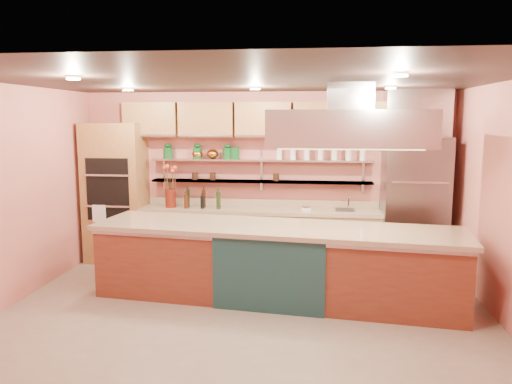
# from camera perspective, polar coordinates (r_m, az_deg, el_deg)

# --- Properties ---
(floor) EXTENTS (6.00, 5.00, 0.02)m
(floor) POSITION_cam_1_polar(r_m,az_deg,el_deg) (6.20, -1.45, -14.18)
(floor) COLOR gray
(floor) RESTS_ON ground
(ceiling) EXTENTS (6.00, 5.00, 0.02)m
(ceiling) POSITION_cam_1_polar(r_m,az_deg,el_deg) (5.74, -1.56, 12.68)
(ceiling) COLOR black
(ceiling) RESTS_ON wall_back
(wall_back) EXTENTS (6.00, 0.04, 2.80)m
(wall_back) POSITION_cam_1_polar(r_m,az_deg,el_deg) (8.26, 1.00, 1.66)
(wall_back) COLOR #C96C5F
(wall_back) RESTS_ON floor
(wall_front) EXTENTS (6.00, 0.04, 2.80)m
(wall_front) POSITION_cam_1_polar(r_m,az_deg,el_deg) (3.41, -7.62, -8.24)
(wall_front) COLOR #C96C5F
(wall_front) RESTS_ON floor
(wall_left) EXTENTS (0.04, 5.00, 2.80)m
(wall_left) POSITION_cam_1_polar(r_m,az_deg,el_deg) (6.91, -26.96, -0.60)
(wall_left) COLOR #C96C5F
(wall_left) RESTS_ON floor
(oven_stack) EXTENTS (0.95, 0.64, 2.30)m
(oven_stack) POSITION_cam_1_polar(r_m,az_deg,el_deg) (8.59, -15.72, -0.08)
(oven_stack) COLOR #996837
(oven_stack) RESTS_ON floor
(refrigerator) EXTENTS (0.95, 0.72, 2.10)m
(refrigerator) POSITION_cam_1_polar(r_m,az_deg,el_deg) (8.06, 17.58, -1.42)
(refrigerator) COLOR slate
(refrigerator) RESTS_ON floor
(back_counter) EXTENTS (3.84, 0.64, 0.93)m
(back_counter) POSITION_cam_1_polar(r_m,az_deg,el_deg) (8.14, 0.41, -5.13)
(back_counter) COLOR tan
(back_counter) RESTS_ON floor
(wall_shelf_lower) EXTENTS (3.60, 0.26, 0.03)m
(wall_shelf_lower) POSITION_cam_1_polar(r_m,az_deg,el_deg) (8.15, 0.55, 1.21)
(wall_shelf_lower) COLOR #B9BCC1
(wall_shelf_lower) RESTS_ON wall_back
(wall_shelf_upper) EXTENTS (3.60, 0.26, 0.03)m
(wall_shelf_upper) POSITION_cam_1_polar(r_m,az_deg,el_deg) (8.11, 0.56, 3.67)
(wall_shelf_upper) COLOR #B9BCC1
(wall_shelf_upper) RESTS_ON wall_back
(upper_cabinets) EXTENTS (4.60, 0.36, 0.55)m
(upper_cabinets) POSITION_cam_1_polar(r_m,az_deg,el_deg) (8.03, 0.88, 8.26)
(upper_cabinets) COLOR #996837
(upper_cabinets) RESTS_ON wall_back
(range_hood) EXTENTS (2.00, 1.00, 0.45)m
(range_hood) POSITION_cam_1_polar(r_m,az_deg,el_deg) (6.35, 10.57, 7.17)
(range_hood) COLOR #B9BCC1
(range_hood) RESTS_ON ceiling
(ceiling_downlights) EXTENTS (4.00, 2.80, 0.02)m
(ceiling_downlights) POSITION_cam_1_polar(r_m,az_deg,el_deg) (5.94, -1.27, 12.25)
(ceiling_downlights) COLOR #FFE5A5
(ceiling_downlights) RESTS_ON ceiling
(island) EXTENTS (4.80, 1.56, 0.98)m
(island) POSITION_cam_1_polar(r_m,az_deg,el_deg) (6.63, 2.30, -8.06)
(island) COLOR brown
(island) RESTS_ON floor
(flower_vase) EXTENTS (0.22, 0.22, 0.30)m
(flower_vase) POSITION_cam_1_polar(r_m,az_deg,el_deg) (8.26, -9.75, -0.69)
(flower_vase) COLOR #5A160D
(flower_vase) RESTS_ON back_counter
(oil_bottle_cluster) EXTENTS (0.95, 0.46, 0.29)m
(oil_bottle_cluster) POSITION_cam_1_polar(r_m,az_deg,el_deg) (8.15, -6.99, -0.78)
(oil_bottle_cluster) COLOR black
(oil_bottle_cluster) RESTS_ON back_counter
(kitchen_scale) EXTENTS (0.16, 0.13, 0.08)m
(kitchen_scale) POSITION_cam_1_polar(r_m,az_deg,el_deg) (7.94, 5.78, -1.78)
(kitchen_scale) COLOR silver
(kitchen_scale) RESTS_ON back_counter
(bar_faucet) EXTENTS (0.04, 0.04, 0.23)m
(bar_faucet) POSITION_cam_1_polar(r_m,az_deg,el_deg) (8.04, 10.50, -1.21)
(bar_faucet) COLOR silver
(bar_faucet) RESTS_ON back_counter
(copper_kettle) EXTENTS (0.24, 0.24, 0.16)m
(copper_kettle) POSITION_cam_1_polar(r_m,az_deg,el_deg) (8.23, -4.98, 4.36)
(copper_kettle) COLOR #AF6828
(copper_kettle) RESTS_ON wall_shelf_upper
(green_canister) EXTENTS (0.18, 0.18, 0.19)m
(green_canister) POSITION_cam_1_polar(r_m,az_deg,el_deg) (8.16, -2.43, 4.45)
(green_canister) COLOR #0E4319
(green_canister) RESTS_ON wall_shelf_upper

